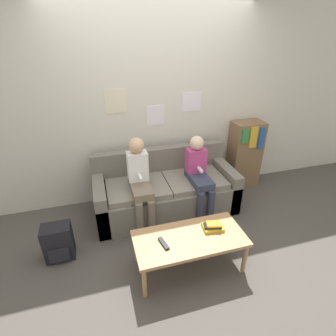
# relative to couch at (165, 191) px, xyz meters

# --- Properties ---
(ground_plane) EXTENTS (10.00, 10.00, 0.00)m
(ground_plane) POSITION_rel_couch_xyz_m (0.00, -0.50, -0.28)
(ground_plane) COLOR #4C4742
(wall_back) EXTENTS (8.00, 0.06, 2.60)m
(wall_back) POSITION_rel_couch_xyz_m (-0.00, 0.48, 1.02)
(wall_back) COLOR beige
(wall_back) RESTS_ON ground_plane
(couch) EXTENTS (1.83, 0.77, 0.79)m
(couch) POSITION_rel_couch_xyz_m (0.00, 0.00, 0.00)
(couch) COLOR #6B665B
(couch) RESTS_ON ground_plane
(coffee_table) EXTENTS (1.10, 0.52, 0.39)m
(coffee_table) POSITION_rel_couch_xyz_m (-0.04, -1.03, 0.07)
(coffee_table) COLOR #AD7F51
(coffee_table) RESTS_ON ground_plane
(person_left) EXTENTS (0.24, 0.54, 1.10)m
(person_left) POSITION_rel_couch_xyz_m (-0.36, -0.18, 0.35)
(person_left) COLOR #756656
(person_left) RESTS_ON ground_plane
(person_right) EXTENTS (0.24, 0.54, 1.04)m
(person_right) POSITION_rel_couch_xyz_m (0.39, -0.19, 0.31)
(person_right) COLOR #33384C
(person_right) RESTS_ON ground_plane
(tv_remote) EXTENTS (0.07, 0.17, 0.02)m
(tv_remote) POSITION_rel_couch_xyz_m (-0.31, -1.05, 0.12)
(tv_remote) COLOR black
(tv_remote) RESTS_ON coffee_table
(book_stack) EXTENTS (0.22, 0.18, 0.07)m
(book_stack) POSITION_rel_couch_xyz_m (0.23, -0.98, 0.14)
(book_stack) COLOR gold
(book_stack) RESTS_ON coffee_table
(bookshelf) EXTENTS (0.45, 0.31, 1.02)m
(bookshelf) POSITION_rel_couch_xyz_m (1.33, 0.29, 0.24)
(bookshelf) COLOR brown
(bookshelf) RESTS_ON ground_plane
(backpack) EXTENTS (0.29, 0.23, 0.41)m
(backpack) POSITION_rel_couch_xyz_m (-1.32, -0.53, -0.08)
(backpack) COLOR black
(backpack) RESTS_ON ground_plane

